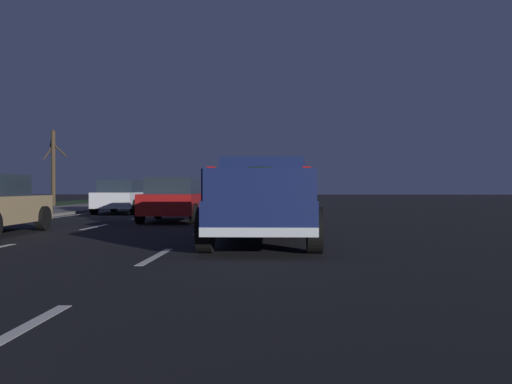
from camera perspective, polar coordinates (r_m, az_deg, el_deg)
ground at (r=28.31m, az=-5.38°, el=-1.99°), size 144.00×144.00×0.00m
sidewalk_shoulder at (r=30.26m, az=-19.49°, el=-1.74°), size 108.00×4.00×0.12m
lane_markings at (r=32.19m, az=-9.88°, el=-1.69°), size 108.43×7.04×0.01m
pickup_truck at (r=12.31m, az=0.55°, el=-0.57°), size 5.46×2.35×1.87m
sedan_red at (r=20.57m, az=-8.11°, el=-0.72°), size 4.43×2.07×1.54m
sedan_white at (r=27.57m, az=-13.08°, el=-0.43°), size 4.40×2.03×1.54m
bare_tree_far at (r=39.85m, az=-19.50°, el=2.40°), size 0.72×1.59×5.03m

